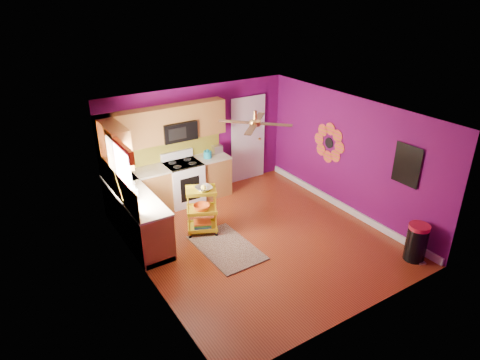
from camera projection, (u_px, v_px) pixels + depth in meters
ground at (259, 238)px, 8.31m from camera, size 5.00×5.00×0.00m
room_envelope at (262, 161)px, 7.63m from camera, size 4.54×5.04×2.52m
lower_cabinets at (156, 199)px, 8.86m from camera, size 2.81×2.31×0.94m
electric_range at (184, 182)px, 9.50m from camera, size 0.76×0.66×1.13m
upper_cabinetry at (149, 131)px, 8.60m from camera, size 2.80×2.30×1.26m
left_window at (119, 162)px, 7.30m from camera, size 0.08×1.35×1.08m
panel_door at (248, 140)px, 10.42m from camera, size 0.95×0.11×2.15m
right_wall_art at (362, 152)px, 8.52m from camera, size 0.04×2.74×1.04m
ceiling_fan at (255, 123)px, 7.49m from camera, size 1.01×1.01×0.26m
shag_rug at (226, 247)px, 8.00m from camera, size 0.96×1.52×0.02m
rolling_cart at (202, 209)px, 8.28m from camera, size 0.70×0.62×1.04m
trash_can at (416, 242)px, 7.55m from camera, size 0.48×0.48×0.70m
teal_kettle at (208, 154)px, 9.55m from camera, size 0.18×0.18×0.21m
toaster at (217, 149)px, 9.83m from camera, size 0.22×0.15×0.18m
soap_bottle_a at (135, 190)px, 7.89m from camera, size 0.09×0.09×0.20m
soap_bottle_b at (133, 190)px, 7.92m from camera, size 0.13×0.13×0.17m
counter_dish at (128, 185)px, 8.24m from camera, size 0.29×0.29×0.07m
counter_cup at (136, 196)px, 7.76m from camera, size 0.13×0.13×0.10m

